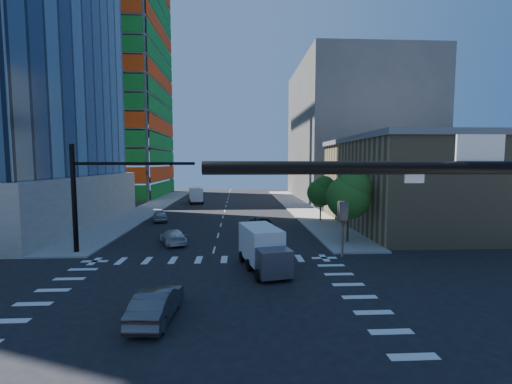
{
  "coord_description": "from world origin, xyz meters",
  "views": [
    {
      "loc": [
        2.12,
        -17.5,
        7.65
      ],
      "look_at": [
        3.47,
        8.0,
        5.43
      ],
      "focal_mm": 24.0,
      "sensor_mm": 36.0,
      "label": 1
    }
  ],
  "objects": [
    {
      "name": "ground",
      "position": [
        0.0,
        0.0,
        0.0
      ],
      "size": [
        160.0,
        160.0,
        0.0
      ],
      "primitive_type": "plane",
      "color": "black",
      "rests_on": "ground"
    },
    {
      "name": "road_markings",
      "position": [
        0.0,
        0.0,
        0.01
      ],
      "size": [
        20.0,
        20.0,
        0.01
      ],
      "primitive_type": "cube",
      "color": "silver",
      "rests_on": "ground"
    },
    {
      "name": "sidewalk_ne",
      "position": [
        12.5,
        40.0,
        0.07
      ],
      "size": [
        5.0,
        60.0,
        0.15
      ],
      "primitive_type": "cube",
      "color": "gray",
      "rests_on": "ground"
    },
    {
      "name": "sidewalk_nw",
      "position": [
        -12.5,
        40.0,
        0.07
      ],
      "size": [
        5.0,
        60.0,
        0.15
      ],
      "primitive_type": "cube",
      "color": "gray",
      "rests_on": "ground"
    },
    {
      "name": "construction_building",
      "position": [
        -27.41,
        61.93,
        24.61
      ],
      "size": [
        25.16,
        34.5,
        70.6
      ],
      "color": "slate",
      "rests_on": "ground"
    },
    {
      "name": "commercial_building",
      "position": [
        25.0,
        22.0,
        5.31
      ],
      "size": [
        20.5,
        22.5,
        10.6
      ],
      "color": "#978057",
      "rests_on": "ground"
    },
    {
      "name": "bg_building_ne",
      "position": [
        27.0,
        55.0,
        14.0
      ],
      "size": [
        24.0,
        30.0,
        28.0
      ],
      "primitive_type": "cube",
      "color": "#5F5A55",
      "rests_on": "ground"
    },
    {
      "name": "signal_mast_nw",
      "position": [
        -10.0,
        11.5,
        5.49
      ],
      "size": [
        10.2,
        0.4,
        9.0
      ],
      "color": "black",
      "rests_on": "sidewalk_nw"
    },
    {
      "name": "tree_south",
      "position": [
        12.63,
        13.9,
        4.69
      ],
      "size": [
        4.16,
        4.16,
        6.82
      ],
      "color": "#382316",
      "rests_on": "sidewalk_ne"
    },
    {
      "name": "tree_north",
      "position": [
        12.93,
        25.9,
        3.99
      ],
      "size": [
        3.54,
        3.52,
        5.78
      ],
      "color": "#382316",
      "rests_on": "sidewalk_ne"
    },
    {
      "name": "car_nb_far",
      "position": [
        4.88,
        19.9,
        0.74
      ],
      "size": [
        3.15,
        5.58,
        1.47
      ],
      "primitive_type": "imported",
      "rotation": [
        0.0,
        0.0,
        0.14
      ],
      "color": "black",
      "rests_on": "ground"
    },
    {
      "name": "car_sb_near",
      "position": [
        -4.02,
        14.53,
        0.67
      ],
      "size": [
        3.52,
        5.0,
        1.34
      ],
      "primitive_type": "imported",
      "rotation": [
        0.0,
        0.0,
        3.53
      ],
      "color": "silver",
      "rests_on": "ground"
    },
    {
      "name": "car_sb_mid",
      "position": [
        -8.03,
        27.13,
        0.73
      ],
      "size": [
        2.73,
        4.59,
        1.46
      ],
      "primitive_type": "imported",
      "rotation": [
        0.0,
        0.0,
        3.39
      ],
      "color": "#9E9FA5",
      "rests_on": "ground"
    },
    {
      "name": "car_sb_cross",
      "position": [
        -1.86,
        -1.14,
        0.77
      ],
      "size": [
        1.95,
        4.79,
        1.54
      ],
      "primitive_type": "imported",
      "rotation": [
        0.0,
        0.0,
        3.07
      ],
      "color": "#45454A",
      "rests_on": "ground"
    },
    {
      "name": "box_truck_near",
      "position": [
        3.96,
        6.16,
        1.31
      ],
      "size": [
        3.6,
        6.05,
        2.97
      ],
      "rotation": [
        0.0,
        0.0,
        0.22
      ],
      "color": "black",
      "rests_on": "ground"
    },
    {
      "name": "box_truck_far",
      "position": [
        -5.84,
        46.98,
        1.33
      ],
      "size": [
        3.43,
        6.06,
        3.0
      ],
      "rotation": [
        0.0,
        0.0,
        3.32
      ],
      "color": "black",
      "rests_on": "ground"
    }
  ]
}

